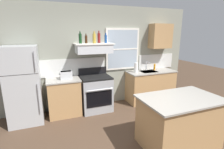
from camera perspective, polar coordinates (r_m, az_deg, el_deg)
name	(u,v)px	position (r m, az deg, el deg)	size (l,w,h in m)	color
back_wall	(101,57)	(4.68, -3.60, 5.94)	(5.40, 0.11, 2.70)	gray
refrigerator	(24,85)	(4.23, -27.61, -3.28)	(0.70, 0.72, 1.73)	#B7BABC
counter_left_of_stove	(64,97)	(4.39, -15.79, -7.24)	(0.79, 0.63, 0.91)	tan
toaster	(66,75)	(4.24, -15.23, -0.13)	(0.30, 0.20, 0.19)	silver
stove_range	(96,93)	(4.48, -5.47, -6.21)	(0.76, 0.69, 1.09)	#9EA0A5
range_hood_shelf	(94,48)	(4.32, -6.18, 8.83)	(0.96, 0.52, 0.24)	silver
bottle_dark_green_wine	(80,38)	(4.25, -10.65, 11.87)	(0.07, 0.07, 0.29)	#143819
bottle_brown_stout	(86,39)	(4.32, -8.71, 11.67)	(0.06, 0.06, 0.23)	#381E0F
bottle_champagne_gold_foil	(94,38)	(4.25, -6.01, 12.06)	(0.08, 0.08, 0.29)	#B29333
bottle_red_label_wine	(99,38)	(4.38, -4.42, 12.20)	(0.07, 0.07, 0.30)	maroon
bottle_blue_liqueur	(106,39)	(4.39, -2.13, 11.96)	(0.07, 0.07, 0.25)	#1E478C
counter_right_with_sink	(150,86)	(5.20, 12.79, -3.70)	(1.43, 0.63, 0.91)	tan
sink_faucet	(147,65)	(5.07, 11.62, 3.24)	(0.03, 0.17, 0.28)	silver
paper_towel_roll	(136,68)	(4.79, 8.12, 2.28)	(0.11, 0.11, 0.27)	white
dish_soap_bottle	(155,67)	(5.25, 14.15, 2.50)	(0.06, 0.06, 0.18)	orange
kitchen_island	(179,121)	(3.37, 21.60, -14.47)	(1.40, 0.90, 0.91)	tan
upper_cabinet_right	(160,36)	(5.28, 16.03, 12.31)	(0.64, 0.32, 0.70)	tan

